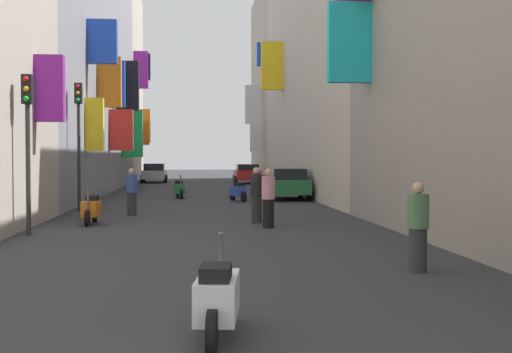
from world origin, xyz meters
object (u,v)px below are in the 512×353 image
parked_car_silver (154,173)px  pedestrian_crossing (268,198)px  scooter_green (179,189)px  traffic_light_near_corner (79,125)px  parked_car_green (287,183)px  scooter_white (217,297)px  pedestrian_near_right (418,227)px  pedestrian_near_left (256,195)px  pedestrian_mid_street (132,192)px  scooter_blue (238,191)px  scooter_orange (91,209)px  parked_car_red (247,173)px  traffic_light_far_corner (28,126)px

parked_car_silver → pedestrian_crossing: bearing=-81.5°
scooter_green → traffic_light_near_corner: size_ratio=0.38×
parked_car_green → scooter_white: size_ratio=2.11×
pedestrian_near_right → pedestrian_near_left: bearing=102.7°
parked_car_silver → scooter_green: size_ratio=2.25×
pedestrian_crossing → pedestrian_mid_street: size_ratio=1.04×
parked_car_silver → pedestrian_crossing: (5.10, -33.95, 0.07)m
scooter_blue → scooter_green: same height
scooter_orange → pedestrian_crossing: (5.14, -1.55, 0.37)m
parked_car_green → pedestrian_near_left: (-2.47, -11.10, 0.08)m
scooter_white → scooter_blue: 22.96m
pedestrian_near_left → pedestrian_crossing: bearing=-81.9°
scooter_blue → pedestrian_crossing: bearing=-89.5°
parked_car_red → scooter_white: parked_car_red is taller
scooter_orange → pedestrian_near_right: 11.41m
pedestrian_mid_street → traffic_light_far_corner: traffic_light_far_corner is taller
scooter_white → traffic_light_near_corner: (-4.43, 17.90, 2.71)m
scooter_blue → scooter_orange: bearing=-117.2°
pedestrian_crossing → parked_car_red: bearing=86.6°
traffic_light_far_corner → pedestrian_near_left: bearing=23.1°
pedestrian_near_right → pedestrian_mid_street: bearing=116.6°
parked_car_red → scooter_blue: (-1.98, -19.91, -0.30)m
pedestrian_near_left → pedestrian_mid_street: size_ratio=1.05×
traffic_light_near_corner → scooter_orange: bearing=-76.7°
parked_car_silver → scooter_blue: 23.14m
parked_car_silver → parked_car_red: (6.98, -2.68, -0.00)m
pedestrian_mid_street → scooter_white: bearing=-81.6°
pedestrian_crossing → scooter_green: bearing=101.3°
pedestrian_crossing → traffic_light_near_corner: traffic_light_near_corner is taller
parked_car_silver → pedestrian_near_right: 42.01m
scooter_white → traffic_light_far_corner: bearing=113.4°
scooter_orange → pedestrian_crossing: pedestrian_crossing is taller
scooter_green → pedestrian_mid_street: pedestrian_mid_street is taller
parked_car_red → pedestrian_near_right: bearing=-90.1°
scooter_white → traffic_light_far_corner: size_ratio=0.46×
parked_car_silver → traffic_light_near_corner: size_ratio=0.85×
scooter_blue → traffic_light_far_corner: (-6.22, -12.55, 2.34)m
scooter_orange → pedestrian_mid_street: 3.09m
parked_car_red → traffic_light_near_corner: traffic_light_near_corner is taller
scooter_blue → scooter_orange: same height
scooter_blue → pedestrian_crossing: 11.37m
scooter_white → pedestrian_near_left: size_ratio=1.12×
parked_car_green → traffic_light_near_corner: bearing=-144.2°
scooter_blue → pedestrian_near_right: size_ratio=1.08×
parked_car_silver → parked_car_red: bearing=-21.0°
scooter_blue → scooter_white: bearing=-94.4°
pedestrian_mid_street → parked_car_silver: bearing=91.7°
pedestrian_near_right → traffic_light_near_corner: 16.22m
scooter_white → pedestrian_near_left: 13.07m
scooter_orange → traffic_light_near_corner: (-1.14, 4.81, 2.71)m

